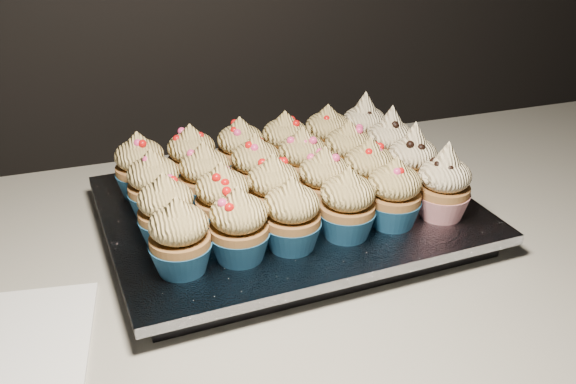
% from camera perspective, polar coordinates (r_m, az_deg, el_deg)
% --- Properties ---
extents(worktop, '(2.44, 0.64, 0.04)m').
position_cam_1_polar(worktop, '(0.75, -15.84, -8.13)').
color(worktop, beige).
rests_on(worktop, cabinet).
extents(baking_tray, '(0.42, 0.33, 0.02)m').
position_cam_1_polar(baking_tray, '(0.79, 0.00, -2.51)').
color(baking_tray, black).
rests_on(baking_tray, worktop).
extents(foil_lining, '(0.45, 0.36, 0.01)m').
position_cam_1_polar(foil_lining, '(0.78, 0.00, -1.43)').
color(foil_lining, silver).
rests_on(foil_lining, baking_tray).
extents(cupcake_0, '(0.06, 0.06, 0.08)m').
position_cam_1_polar(cupcake_0, '(0.65, -9.60, -4.04)').
color(cupcake_0, '#1B5481').
rests_on(cupcake_0, foil_lining).
extents(cupcake_1, '(0.06, 0.06, 0.08)m').
position_cam_1_polar(cupcake_1, '(0.66, -4.37, -3.09)').
color(cupcake_1, '#1B5481').
rests_on(cupcake_1, foil_lining).
extents(cupcake_2, '(0.06, 0.06, 0.08)m').
position_cam_1_polar(cupcake_2, '(0.68, 0.34, -2.17)').
color(cupcake_2, '#1B5481').
rests_on(cupcake_2, foil_lining).
extents(cupcake_3, '(0.06, 0.06, 0.08)m').
position_cam_1_polar(cupcake_3, '(0.70, 5.29, -1.18)').
color(cupcake_3, '#1B5481').
rests_on(cupcake_3, foil_lining).
extents(cupcake_4, '(0.06, 0.06, 0.08)m').
position_cam_1_polar(cupcake_4, '(0.73, 9.39, -0.22)').
color(cupcake_4, '#1B5481').
rests_on(cupcake_4, foil_lining).
extents(cupcake_5, '(0.06, 0.06, 0.10)m').
position_cam_1_polar(cupcake_5, '(0.76, 13.68, 0.59)').
color(cupcake_5, '#A81729').
rests_on(cupcake_5, foil_lining).
extents(cupcake_6, '(0.06, 0.06, 0.08)m').
position_cam_1_polar(cupcake_6, '(0.70, -10.75, -1.72)').
color(cupcake_6, '#1B5481').
rests_on(cupcake_6, foil_lining).
extents(cupcake_7, '(0.06, 0.06, 0.08)m').
position_cam_1_polar(cupcake_7, '(0.71, -5.81, -0.72)').
color(cupcake_7, '#1B5481').
rests_on(cupcake_7, foil_lining).
extents(cupcake_8, '(0.06, 0.06, 0.08)m').
position_cam_1_polar(cupcake_8, '(0.73, -1.30, 0.09)').
color(cupcake_8, '#1B5481').
rests_on(cupcake_8, foil_lining).
extents(cupcake_9, '(0.06, 0.06, 0.08)m').
position_cam_1_polar(cupcake_9, '(0.75, 3.23, 0.81)').
color(cupcake_9, '#1B5481').
rests_on(cupcake_9, foil_lining).
extents(cupcake_10, '(0.06, 0.06, 0.08)m').
position_cam_1_polar(cupcake_10, '(0.78, 7.16, 1.69)').
color(cupcake_10, '#1B5481').
rests_on(cupcake_10, foil_lining).
extents(cupcake_11, '(0.06, 0.06, 0.10)m').
position_cam_1_polar(cupcake_11, '(0.81, 10.97, 2.53)').
color(cupcake_11, '#A81729').
rests_on(cupcake_11, foil_lining).
extents(cupcake_12, '(0.06, 0.06, 0.08)m').
position_cam_1_polar(cupcake_12, '(0.76, -11.81, 0.56)').
color(cupcake_12, '#1B5481').
rests_on(cupcake_12, foil_lining).
extents(cupcake_13, '(0.06, 0.06, 0.08)m').
position_cam_1_polar(cupcake_13, '(0.77, -7.36, 1.27)').
color(cupcake_13, '#1B5481').
rests_on(cupcake_13, foil_lining).
extents(cupcake_14, '(0.06, 0.06, 0.08)m').
position_cam_1_polar(cupcake_14, '(0.78, -2.87, 2.07)').
color(cupcake_14, '#1B5481').
rests_on(cupcake_14, foil_lining).
extents(cupcake_15, '(0.06, 0.06, 0.08)m').
position_cam_1_polar(cupcake_15, '(0.80, 1.28, 2.74)').
color(cupcake_15, '#1B5481').
rests_on(cupcake_15, foil_lining).
extents(cupcake_16, '(0.06, 0.06, 0.08)m').
position_cam_1_polar(cupcake_16, '(0.83, 5.33, 3.41)').
color(cupcake_16, '#1B5481').
rests_on(cupcake_16, foil_lining).
extents(cupcake_17, '(0.06, 0.06, 0.10)m').
position_cam_1_polar(cupcake_17, '(0.86, 9.03, 4.17)').
color(cupcake_17, '#A81729').
rests_on(cupcake_17, foil_lining).
extents(cupcake_18, '(0.06, 0.06, 0.08)m').
position_cam_1_polar(cupcake_18, '(0.81, -12.98, 2.20)').
color(cupcake_18, '#1B5481').
rests_on(cupcake_18, foil_lining).
extents(cupcake_19, '(0.06, 0.06, 0.08)m').
position_cam_1_polar(cupcake_19, '(0.82, -8.53, 2.96)').
color(cupcake_19, '#1B5481').
rests_on(cupcake_19, foil_lining).
extents(cupcake_20, '(0.06, 0.06, 0.08)m').
position_cam_1_polar(cupcake_20, '(0.84, -4.23, 3.70)').
color(cupcake_20, '#1B5481').
rests_on(cupcake_20, foil_lining).
extents(cupcake_21, '(0.06, 0.06, 0.08)m').
position_cam_1_polar(cupcake_21, '(0.85, -0.26, 4.30)').
color(cupcake_21, '#1B5481').
rests_on(cupcake_21, foil_lining).
extents(cupcake_22, '(0.06, 0.06, 0.08)m').
position_cam_1_polar(cupcake_22, '(0.88, 3.51, 4.93)').
color(cupcake_22, '#1B5481').
rests_on(cupcake_22, foil_lining).
extents(cupcake_23, '(0.06, 0.06, 0.10)m').
position_cam_1_polar(cupcake_23, '(0.90, 6.76, 5.57)').
color(cupcake_23, '#A81729').
rests_on(cupcake_23, foil_lining).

